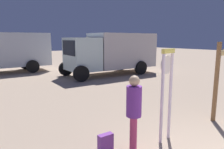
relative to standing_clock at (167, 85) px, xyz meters
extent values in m
cylinder|color=white|center=(-0.17, -0.04, -0.30)|extent=(0.07, 0.07, 2.05)
cylinder|color=white|center=(0.17, 0.02, -0.30)|extent=(0.07, 0.07, 2.05)
cube|color=#F4E05D|center=(0.00, -0.01, 0.78)|extent=(0.44, 0.15, 0.10)
cylinder|color=white|center=(0.00, 0.02, 0.47)|extent=(0.42, 0.11, 0.42)
cube|color=black|center=(-0.01, 0.05, 0.47)|extent=(0.10, 0.03, 0.06)
cube|color=black|center=(-0.01, 0.05, 0.47)|extent=(0.16, 0.04, 0.05)
cube|color=olive|center=(2.08, -0.01, -0.18)|extent=(0.12, 0.12, 2.28)
cube|color=#F9CE6F|center=(2.49, 0.08, 0.64)|extent=(0.73, 0.22, 0.14)
sphere|color=#F5EE97|center=(2.16, 0.00, -0.75)|extent=(0.04, 0.04, 0.04)
sphere|color=#F1DD87|center=(2.16, 0.00, -0.41)|extent=(0.04, 0.04, 0.04)
sphere|color=#FAEA93|center=(2.16, 0.00, -0.07)|extent=(0.04, 0.04, 0.04)
sphere|color=#FFE988|center=(2.16, 0.00, 0.28)|extent=(0.04, 0.04, 0.04)
sphere|color=#F6DD80|center=(2.16, 0.00, 0.62)|extent=(0.04, 0.04, 0.04)
cylinder|color=#C03A6C|center=(-0.90, 0.07, -0.92)|extent=(0.15, 0.15, 0.80)
cylinder|color=#C03A6C|center=(-1.01, -0.05, -0.92)|extent=(0.15, 0.15, 0.80)
cylinder|color=#713199|center=(-0.95, 0.01, -0.21)|extent=(0.32, 0.32, 0.63)
sphere|color=#D3AD86|center=(-0.95, 0.01, 0.21)|extent=(0.22, 0.22, 0.22)
cube|color=purple|center=(-1.43, 0.34, -1.12)|extent=(0.32, 0.14, 0.40)
cube|color=purple|center=(-1.43, 0.43, -1.18)|extent=(0.23, 0.04, 0.18)
cube|color=beige|center=(5.13, 8.39, 0.27)|extent=(4.35, 2.37, 2.28)
cube|color=silver|center=(2.08, 8.44, 0.12)|extent=(1.74, 2.21, 1.99)
cube|color=black|center=(1.22, 8.46, 0.52)|extent=(0.06, 1.84, 0.88)
cylinder|color=black|center=(1.47, 9.62, -0.87)|extent=(0.90, 0.26, 0.90)
cylinder|color=black|center=(1.43, 7.29, -0.87)|extent=(0.90, 0.26, 0.90)
cylinder|color=black|center=(5.86, 9.55, -0.87)|extent=(0.90, 0.26, 0.90)
cylinder|color=black|center=(5.82, 7.21, -0.87)|extent=(0.90, 0.26, 0.90)
cube|color=silver|center=(-1.04, 13.19, 0.30)|extent=(4.85, 2.28, 2.34)
cylinder|color=black|center=(-0.02, 14.34, -0.87)|extent=(0.90, 0.25, 0.90)
cylinder|color=black|center=(-0.02, 12.03, -0.87)|extent=(0.90, 0.25, 0.90)
camera|label=1|loc=(-3.62, -3.07, 1.04)|focal=33.21mm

